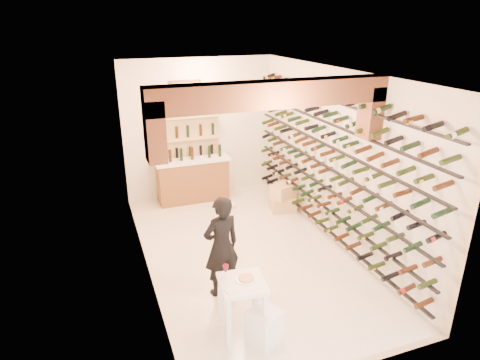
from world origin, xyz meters
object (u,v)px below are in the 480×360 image
Objects in this scene: wine_rack at (325,162)px; white_stool at (265,326)px; back_counter at (193,178)px; tasting_table at (242,291)px; chrome_barstool at (226,219)px; person at (221,247)px; crate_lower at (283,204)px.

wine_rack reaches higher than white_stool.
back_counter is 4.86m from white_stool.
tasting_table is 0.56m from white_stool.
tasting_table is 2.18× the size of white_stool.
chrome_barstool is (0.62, 2.55, -0.26)m from tasting_table.
person is 2.14× the size of chrome_barstool.
back_counter reaches higher than crate_lower.
tasting_table is 1.01m from person.
wine_rack is at bearing -55.34° from back_counter.
person is (-2.30, -0.99, -0.74)m from wine_rack.
white_stool is at bearing -35.35° from tasting_table.
back_counter is 1.06× the size of person.
wine_rack is 2.12m from chrome_barstool.
crate_lower is at bearing 26.61° from chrome_barstool.
white_stool is (-2.11, -2.20, -1.31)m from wine_rack.
crate_lower is (1.59, 0.80, -0.28)m from chrome_barstool.
person is (-0.47, -3.64, 0.27)m from back_counter.
white_stool is at bearing -93.30° from back_counter.
chrome_barstool reaches higher than crate_lower.
crate_lower is (2.17, 2.35, -0.64)m from person.
back_counter is 2.09m from chrome_barstool.
wine_rack is 3.32m from white_stool.
chrome_barstool is 1.80m from crate_lower.
wine_rack reaches higher than back_counter.
tasting_table is 1.93× the size of crate_lower.
back_counter is 3.60× the size of white_stool.
chrome_barstool is (-1.72, 0.56, -1.11)m from wine_rack.
white_stool is at bearing -98.06° from chrome_barstool.
chrome_barstool is at bearing -86.94° from back_counter.
white_stool is 0.63× the size of chrome_barstool.
chrome_barstool is at bearing 161.89° from wine_rack.
tasting_table is 1.37× the size of chrome_barstool.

